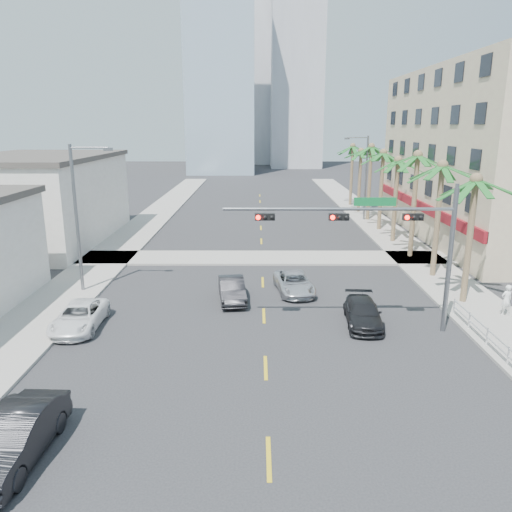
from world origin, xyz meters
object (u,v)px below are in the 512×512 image
at_px(car_parked_mid, 15,437).
at_px(car_lane_center, 294,283).
at_px(car_parked_far, 79,317).
at_px(pedestrian, 506,300).
at_px(car_lane_left, 232,290).
at_px(traffic_signal_mast, 386,233).
at_px(car_lane_right, 363,313).

xyz_separation_m(car_parked_mid, car_lane_center, (9.71, 15.98, -0.16)).
bearing_deg(car_parked_far, pedestrian, 2.54).
relative_size(car_lane_left, pedestrian, 2.40).
distance_m(traffic_signal_mast, car_lane_center, 8.40).
height_order(car_lane_left, car_lane_center, car_lane_left).
distance_m(traffic_signal_mast, car_lane_right, 4.57).
bearing_deg(pedestrian, car_lane_left, -22.02).
bearing_deg(car_lane_right, car_parked_far, -173.66).
bearing_deg(car_lane_left, car_parked_mid, -119.58).
height_order(traffic_signal_mast, car_lane_center, traffic_signal_mast).
distance_m(car_lane_left, car_lane_right, 7.86).
xyz_separation_m(car_parked_far, car_lane_left, (7.55, 4.19, 0.04)).
bearing_deg(car_lane_center, car_parked_far, -160.54).
height_order(car_parked_far, pedestrian, pedestrian).
bearing_deg(car_lane_right, car_lane_left, 156.61).
xyz_separation_m(car_parked_mid, car_lane_left, (5.95, 14.51, -0.10)).
bearing_deg(pedestrian, car_parked_far, -7.91).
distance_m(car_lane_left, car_lane_center, 4.04).
relative_size(car_parked_mid, car_lane_right, 1.09).
height_order(traffic_signal_mast, car_parked_mid, traffic_signal_mast).
xyz_separation_m(car_lane_left, car_lane_right, (6.97, -3.64, -0.05)).
xyz_separation_m(car_lane_center, pedestrian, (11.06, -4.15, 0.39)).
distance_m(car_parked_mid, car_lane_left, 15.68).
height_order(car_lane_left, pedestrian, pedestrian).
height_order(traffic_signal_mast, car_lane_right, traffic_signal_mast).
xyz_separation_m(traffic_signal_mast, car_parked_mid, (-13.58, -10.00, -4.29)).
relative_size(car_parked_mid, pedestrian, 2.76).
bearing_deg(car_parked_mid, pedestrian, 31.94).
relative_size(car_parked_mid, car_parked_far, 1.03).
xyz_separation_m(car_parked_far, car_lane_right, (14.52, 0.55, -0.01)).
bearing_deg(car_parked_mid, car_lane_left, 69.97).
bearing_deg(pedestrian, car_lane_right, -4.80).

